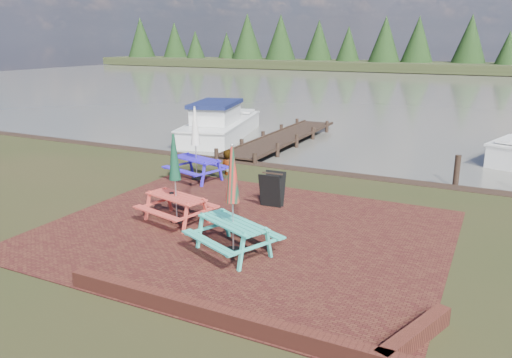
{
  "coord_description": "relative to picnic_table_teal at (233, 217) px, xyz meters",
  "views": [
    {
      "loc": [
        5.07,
        -8.51,
        4.33
      ],
      "look_at": [
        -0.18,
        2.04,
        1.0
      ],
      "focal_mm": 35.0,
      "sensor_mm": 36.0,
      "label": 1
    }
  ],
  "objects": [
    {
      "name": "brick_wall",
      "position": [
        1.79,
        -2.3,
        -0.66
      ],
      "size": [
        6.21,
        1.79,
        0.3
      ],
      "color": "#4C1E16",
      "rests_on": "ground"
    },
    {
      "name": "paving",
      "position": [
        -0.36,
        1.11,
        -0.8
      ],
      "size": [
        9.0,
        7.5,
        0.02
      ],
      "primitive_type": "cube",
      "color": "#371311",
      "rests_on": "ground"
    },
    {
      "name": "person",
      "position": [
        -3.18,
        5.42,
        0.01
      ],
      "size": [
        0.68,
        0.53,
        1.64
      ],
      "primitive_type": "imported",
      "rotation": [
        0.0,
        0.0,
        2.89
      ],
      "color": "gray",
      "rests_on": "ground"
    },
    {
      "name": "far_treeline",
      "position": [
        -0.36,
        66.11,
        2.47
      ],
      "size": [
        120.0,
        10.0,
        8.1
      ],
      "color": "black",
      "rests_on": "ground"
    },
    {
      "name": "boat_jetty",
      "position": [
        -7.14,
        11.61,
        -0.43
      ],
      "size": [
        3.82,
        7.03,
        1.94
      ],
      "rotation": [
        0.0,
        0.0,
        0.24
      ],
      "color": "beige",
      "rests_on": "ground"
    },
    {
      "name": "water",
      "position": [
        -0.36,
        37.11,
        -0.81
      ],
      "size": [
        120.0,
        60.0,
        0.02
      ],
      "primitive_type": "cube",
      "color": "#48463E",
      "rests_on": "ground"
    },
    {
      "name": "chalkboard",
      "position": [
        -0.53,
        3.09,
        -0.33
      ],
      "size": [
        0.59,
        0.58,
        0.93
      ],
      "rotation": [
        0.0,
        0.0,
        0.07
      ],
      "color": "black",
      "rests_on": "ground"
    },
    {
      "name": "picnic_table_blue",
      "position": [
        -3.77,
        4.41,
        0.0
      ],
      "size": [
        2.02,
        1.9,
        2.31
      ],
      "rotation": [
        0.0,
        0.0,
        -0.29
      ],
      "color": "#2C1AC4",
      "rests_on": "ground"
    },
    {
      "name": "picnic_table_red",
      "position": [
        -2.12,
        0.99,
        -0.03
      ],
      "size": [
        1.88,
        1.75,
        2.21
      ],
      "rotation": [
        0.0,
        0.0,
        -0.24
      ],
      "color": "#BF3C31",
      "rests_on": "ground"
    },
    {
      "name": "ground",
      "position": [
        -0.36,
        0.11,
        -0.81
      ],
      "size": [
        120.0,
        120.0,
        0.0
      ],
      "primitive_type": "plane",
      "color": "black",
      "rests_on": "ground"
    },
    {
      "name": "jetty",
      "position": [
        -3.86,
        11.39,
        -0.69
      ],
      "size": [
        1.76,
        9.08,
        1.0
      ],
      "color": "black",
      "rests_on": "ground"
    },
    {
      "name": "picnic_table_teal",
      "position": [
        0.0,
        0.0,
        0.0
      ],
      "size": [
        2.11,
        2.02,
        2.3
      ],
      "rotation": [
        0.0,
        0.0,
        -0.42
      ],
      "color": "teal",
      "rests_on": "ground"
    }
  ]
}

